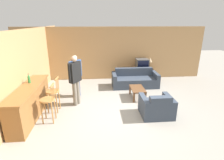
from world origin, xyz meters
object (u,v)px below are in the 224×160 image
(bar_chair_mid, at_px, (53,94))
(armchair_near, at_px, (157,107))
(person_by_window, at_px, (76,74))
(coffee_table, at_px, (137,90))
(couch_far, at_px, (135,80))
(table_lamp, at_px, (150,60))
(tv_unit, at_px, (141,74))
(bottle, at_px, (29,79))
(bar_chair_near, at_px, (48,102))
(person_by_counter, at_px, (75,78))
(tv, at_px, (142,63))

(bar_chair_mid, height_order, armchair_near, bar_chair_mid)
(armchair_near, distance_m, person_by_window, 3.23)
(coffee_table, bearing_deg, armchair_near, -77.87)
(couch_far, relative_size, coffee_table, 2.35)
(table_lamp, xyz_separation_m, person_by_window, (-3.43, -1.80, -0.10))
(coffee_table, relative_size, tv_unit, 0.84)
(bar_chair_mid, xyz_separation_m, coffee_table, (2.96, 0.80, -0.29))
(coffee_table, bearing_deg, bottle, -169.02)
(bar_chair_near, xyz_separation_m, bar_chair_mid, (-0.00, 0.63, 0.00))
(person_by_counter, bearing_deg, tv_unit, 40.38)
(tv_unit, bearing_deg, person_by_window, -149.35)
(person_by_window, bearing_deg, coffee_table, -8.42)
(couch_far, bearing_deg, tv, 58.37)
(table_lamp, relative_size, person_by_counter, 0.30)
(bar_chair_near, bearing_deg, person_by_window, 70.96)
(bar_chair_mid, relative_size, armchair_near, 1.20)
(coffee_table, bearing_deg, bar_chair_mid, -164.89)
(bar_chair_mid, distance_m, bottle, 0.88)
(coffee_table, height_order, person_by_window, person_by_window)
(tv_unit, bearing_deg, couch_far, -121.54)
(tv, distance_m, bottle, 5.23)
(table_lamp, height_order, person_by_counter, person_by_counter)
(armchair_near, bearing_deg, coffee_table, 102.13)
(tv, xyz_separation_m, person_by_window, (-3.04, -1.80, 0.07))
(person_by_counter, bearing_deg, bar_chair_near, -122.95)
(couch_far, xyz_separation_m, bottle, (-3.85, -2.01, 0.83))
(tv_unit, distance_m, table_lamp, 0.80)
(bar_chair_near, height_order, table_lamp, table_lamp)
(tv_unit, distance_m, person_by_window, 3.59)
(bar_chair_near, xyz_separation_m, bottle, (-0.72, 0.72, 0.50))
(tv, bearing_deg, person_by_window, -149.39)
(armchair_near, bearing_deg, bottle, 170.43)
(tv, height_order, person_by_counter, person_by_counter)
(tv_unit, height_order, person_by_window, person_by_window)
(bar_chair_mid, height_order, couch_far, bar_chair_mid)
(bar_chair_near, xyz_separation_m, table_lamp, (4.04, 3.58, 0.40))
(tv, bearing_deg, person_by_counter, -139.65)
(couch_far, bearing_deg, person_by_counter, -145.63)
(armchair_near, relative_size, person_by_counter, 0.55)
(tv_unit, height_order, bottle, bottle)
(coffee_table, relative_size, person_by_counter, 0.50)
(coffee_table, bearing_deg, person_by_counter, -170.57)
(bar_chair_mid, bearing_deg, bottle, 173.11)
(bar_chair_near, height_order, coffee_table, bar_chair_near)
(table_lamp, distance_m, person_by_window, 3.87)
(coffee_table, relative_size, person_by_window, 0.53)
(bar_chair_mid, bearing_deg, armchair_near, -10.15)
(coffee_table, height_order, tv_unit, tv_unit)
(bar_chair_mid, distance_m, coffee_table, 3.08)
(tv, xyz_separation_m, table_lamp, (0.38, 0.00, 0.17))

